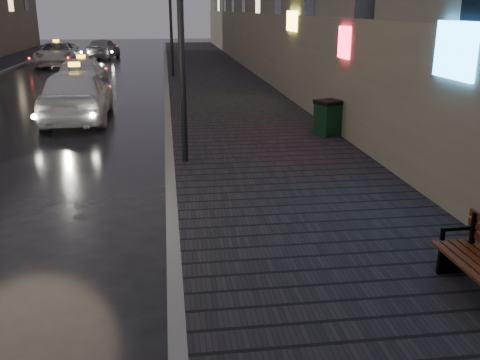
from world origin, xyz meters
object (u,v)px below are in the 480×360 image
(lamp_far, at_px, (170,7))
(taxi_far, at_px, (57,54))
(trash_bin, at_px, (328,117))
(car_far, at_px, (103,48))
(taxi_near, at_px, (77,94))
(taxi_mid, at_px, (83,75))
(lamp_near, at_px, (180,6))

(lamp_far, relative_size, taxi_far, 1.01)
(lamp_far, height_order, trash_bin, lamp_far)
(car_far, bearing_deg, taxi_near, 101.51)
(taxi_mid, height_order, taxi_far, taxi_far)
(taxi_near, height_order, car_far, taxi_near)
(taxi_mid, relative_size, taxi_far, 0.92)
(lamp_near, xyz_separation_m, taxi_mid, (-3.93, 12.38, -2.79))
(car_far, bearing_deg, lamp_near, 107.07)
(lamp_near, height_order, taxi_mid, lamp_near)
(lamp_near, bearing_deg, trash_bin, 27.86)
(lamp_near, relative_size, lamp_far, 1.00)
(lamp_near, bearing_deg, lamp_far, 90.00)
(taxi_far, bearing_deg, taxi_near, -81.52)
(taxi_far, xyz_separation_m, car_far, (2.31, 4.81, -0.01))
(lamp_far, distance_m, trash_bin, 14.74)
(lamp_near, relative_size, taxi_far, 1.01)
(lamp_near, xyz_separation_m, trash_bin, (3.95, 2.09, -2.86))
(lamp_far, height_order, taxi_near, lamp_far)
(trash_bin, height_order, taxi_mid, taxi_mid)
(lamp_near, bearing_deg, taxi_far, 106.55)
(taxi_far, bearing_deg, taxi_mid, -78.30)
(lamp_far, relative_size, taxi_near, 1.06)
(taxi_near, relative_size, car_far, 1.19)
(taxi_mid, xyz_separation_m, taxi_far, (-3.08, 11.18, 0.03))
(trash_bin, xyz_separation_m, car_far, (-8.64, 26.29, 0.08))
(lamp_near, relative_size, taxi_mid, 1.09)
(taxi_far, relative_size, car_far, 1.25)
(car_far, bearing_deg, trash_bin, 115.88)
(lamp_near, distance_m, taxi_near, 7.14)
(lamp_near, bearing_deg, taxi_mid, 107.61)
(taxi_far, bearing_deg, lamp_far, -50.88)
(lamp_far, height_order, taxi_far, lamp_far)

